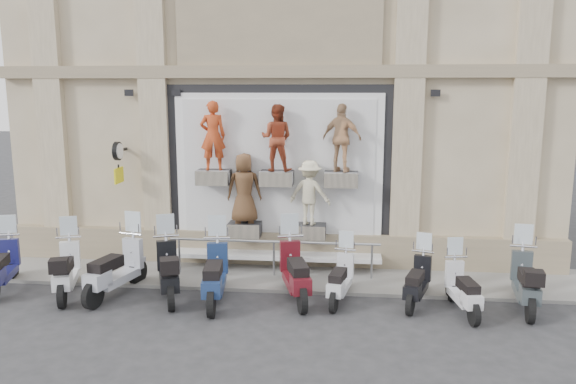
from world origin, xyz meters
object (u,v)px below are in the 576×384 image
(scooter_b, at_px, (66,260))
(scooter_f, at_px, (295,261))
(scooter_j, at_px, (526,271))
(scooter_h, at_px, (418,272))
(scooter_c, at_px, (115,257))
(scooter_d, at_px, (168,260))
(scooter_a, at_px, (2,256))
(clock_sign_bracket, at_px, (118,157))
(guard_rail, at_px, (274,259))
(scooter_e, at_px, (215,263))
(scooter_i, at_px, (463,279))
(scooter_g, at_px, (341,270))

(scooter_b, relative_size, scooter_f, 0.94)
(scooter_j, bearing_deg, scooter_b, -170.35)
(scooter_h, xyz_separation_m, scooter_j, (2.16, -0.01, 0.11))
(scooter_c, xyz_separation_m, scooter_d, (1.17, 0.02, -0.02))
(scooter_a, bearing_deg, scooter_b, -22.63)
(scooter_c, bearing_deg, clock_sign_bracket, 121.76)
(scooter_c, bearing_deg, scooter_a, -167.84)
(guard_rail, bearing_deg, scooter_f, -64.19)
(scooter_c, bearing_deg, scooter_h, 15.42)
(scooter_c, height_order, scooter_h, scooter_c)
(clock_sign_bracket, distance_m, scooter_c, 2.83)
(scooter_h, distance_m, scooter_j, 2.17)
(clock_sign_bracket, bearing_deg, scooter_f, -21.36)
(scooter_a, xyz_separation_m, scooter_j, (11.26, 0.11, 0.02))
(scooter_b, distance_m, scooter_h, 7.53)
(scooter_e, distance_m, scooter_i, 5.08)
(clock_sign_bracket, xyz_separation_m, scooter_f, (4.53, -1.77, -1.94))
(scooter_d, distance_m, scooter_e, 1.08)
(scooter_h, xyz_separation_m, scooter_i, (0.85, -0.36, 0.00))
(guard_rail, bearing_deg, scooter_g, -39.67)
(guard_rail, distance_m, clock_sign_bracket, 4.57)
(scooter_c, height_order, scooter_d, scooter_c)
(scooter_g, xyz_separation_m, scooter_j, (3.76, -0.00, 0.11))
(guard_rail, relative_size, scooter_d, 2.42)
(clock_sign_bracket, height_order, scooter_h, clock_sign_bracket)
(scooter_f, distance_m, scooter_i, 3.43)
(scooter_e, xyz_separation_m, scooter_j, (6.38, 0.34, -0.05))
(scooter_a, xyz_separation_m, scooter_i, (9.96, -0.24, -0.08))
(scooter_h, relative_size, scooter_j, 0.87)
(scooter_h, bearing_deg, scooter_g, -161.55)
(scooter_c, bearing_deg, scooter_d, 14.78)
(scooter_e, relative_size, scooter_i, 1.22)
(scooter_j, bearing_deg, scooter_i, -157.10)
(clock_sign_bracket, bearing_deg, scooter_h, -14.08)
(scooter_c, distance_m, scooter_d, 1.17)
(scooter_a, relative_size, scooter_b, 0.97)
(clock_sign_bracket, xyz_separation_m, scooter_b, (-0.43, -2.07, -1.99))
(scooter_a, distance_m, scooter_d, 3.82)
(scooter_d, distance_m, scooter_f, 2.73)
(guard_rail, bearing_deg, scooter_c, -155.23)
(guard_rail, bearing_deg, scooter_j, -13.85)
(scooter_c, relative_size, scooter_d, 1.02)
(scooter_j, bearing_deg, scooter_h, -172.25)
(guard_rail, height_order, scooter_d, scooter_d)
(clock_sign_bracket, relative_size, scooter_c, 0.48)
(scooter_c, xyz_separation_m, scooter_g, (4.85, 0.18, -0.17))
(scooter_b, bearing_deg, scooter_h, -16.60)
(scooter_b, bearing_deg, scooter_j, -17.15)
(scooter_c, xyz_separation_m, scooter_i, (7.30, -0.16, -0.16))
(guard_rail, relative_size, scooter_i, 2.90)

